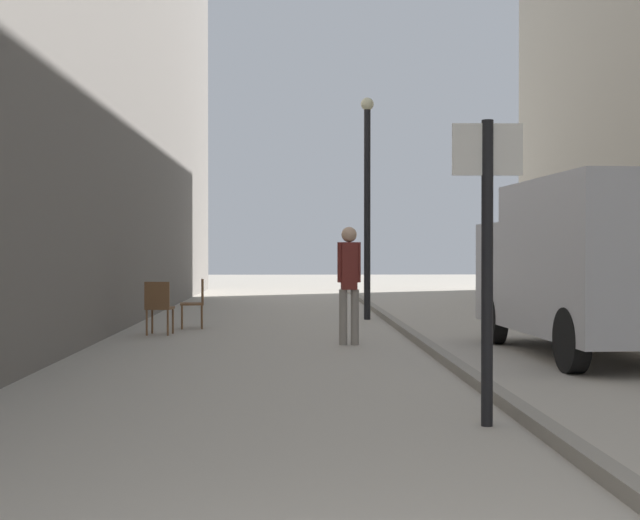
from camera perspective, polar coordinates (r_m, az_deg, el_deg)
The scene contains 8 objects.
ground_plane at distance 14.23m, azimuth 0.06°, elevation -5.39°, with size 80.00×80.00×0.00m, color #A8A093.
kerb_strip at distance 14.37m, azimuth 6.40°, elevation -5.10°, with size 0.16×40.00×0.12m, color gray.
pedestrian_main_foreground at distance 14.20m, azimuth 1.85°, elevation -1.07°, with size 0.37×0.24×1.86m.
delivery_van at distance 13.21m, azimuth 16.69°, elevation -0.20°, with size 2.16×5.08×2.45m.
street_sign_post at distance 7.78m, azimuth 10.51°, elevation 0.98°, with size 0.60×0.10×2.60m.
lamp_post at distance 19.41m, azimuth 3.00°, elevation 4.27°, with size 0.28×0.28×4.76m.
cafe_chair_near_window at distance 17.35m, azimuth -7.80°, elevation -2.50°, with size 0.49×0.49×0.94m.
cafe_chair_by_doorway at distance 16.09m, azimuth -10.15°, elevation -2.75°, with size 0.48×0.48×0.94m.
Camera 1 is at (-0.47, -2.15, 1.50)m, focal length 50.68 mm.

